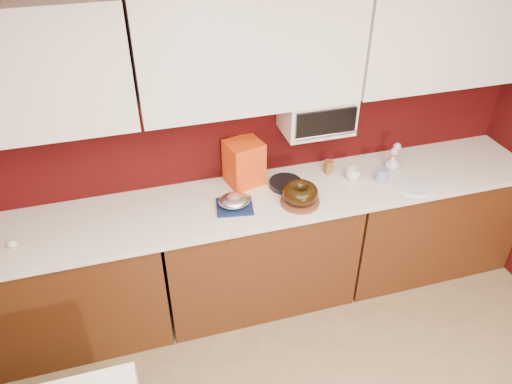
{
  "coord_description": "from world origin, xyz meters",
  "views": [
    {
      "loc": [
        -0.75,
        -0.61,
        2.81
      ],
      "look_at": [
        -0.04,
        1.84,
        1.02
      ],
      "focal_mm": 35.0,
      "sensor_mm": 36.0,
      "label": 1
    }
  ],
  "objects": [
    {
      "name": "pandoro_box",
      "position": [
        -0.03,
        2.14,
        1.05
      ],
      "size": [
        0.27,
        0.25,
        0.31
      ],
      "primitive_type": "cube",
      "rotation": [
        0.0,
        0.0,
        0.24
      ],
      "color": "red",
      "rests_on": "countertop"
    },
    {
      "name": "bundt_cake",
      "position": [
        0.25,
        1.81,
        0.98
      ],
      "size": [
        0.25,
        0.25,
        0.09
      ],
      "primitive_type": "torus",
      "rotation": [
        0.0,
        0.0,
        -0.11
      ],
      "color": "black",
      "rests_on": "cake_base"
    },
    {
      "name": "coffee_mug",
      "position": [
        0.7,
        1.97,
        0.95
      ],
      "size": [
        0.12,
        0.12,
        0.1
      ],
      "primitive_type": "imported",
      "rotation": [
        0.0,
        0.0,
        0.78
      ],
      "color": "white",
      "rests_on": "countertop"
    },
    {
      "name": "flower_blue",
      "position": [
        1.05,
        2.02,
        1.07
      ],
      "size": [
        0.05,
        0.05,
        0.05
      ],
      "primitive_type": "sphere",
      "color": "#85B2D5",
      "rests_on": "flower_vase"
    },
    {
      "name": "base_cabinet_center",
      "position": [
        0.0,
        1.94,
        0.43
      ],
      "size": [
        1.31,
        0.58,
        0.86
      ],
      "primitive_type": "cube",
      "color": "#4A260E",
      "rests_on": "floor"
    },
    {
      "name": "egg_right",
      "position": [
        -1.49,
        1.87,
        0.92
      ],
      "size": [
        0.07,
        0.07,
        0.05
      ],
      "primitive_type": "ellipsoid",
      "rotation": [
        0.0,
        0.0,
        0.43
      ],
      "color": "silver",
      "rests_on": "countertop"
    },
    {
      "name": "base_cabinet_left",
      "position": [
        -1.33,
        1.94,
        0.43
      ],
      "size": [
        1.31,
        0.58,
        0.86
      ],
      "primitive_type": "cube",
      "color": "#4A260E",
      "rests_on": "floor"
    },
    {
      "name": "upper_cabinet_center",
      "position": [
        0.0,
        2.08,
        1.85
      ],
      "size": [
        1.31,
        0.33,
        0.7
      ],
      "primitive_type": "cube",
      "color": "white",
      "rests_on": "wall_back"
    },
    {
      "name": "navy_towel",
      "position": [
        -0.17,
        1.88,
        0.91
      ],
      "size": [
        0.26,
        0.23,
        0.02
      ],
      "primitive_type": "cube",
      "rotation": [
        0.0,
        0.0,
        -0.16
      ],
      "color": "#122044",
      "rests_on": "countertop"
    },
    {
      "name": "blue_jar",
      "position": [
        0.87,
        1.89,
        0.95
      ],
      "size": [
        0.08,
        0.08,
        0.1
      ],
      "primitive_type": "cylinder",
      "rotation": [
        0.0,
        0.0,
        0.01
      ],
      "color": "navy",
      "rests_on": "countertop"
    },
    {
      "name": "toaster_oven_door",
      "position": [
        0.45,
        1.94,
        1.38
      ],
      "size": [
        0.4,
        0.02,
        0.18
      ],
      "primitive_type": "cube",
      "color": "black",
      "rests_on": "toaster_oven"
    },
    {
      "name": "base_cabinet_right",
      "position": [
        1.33,
        1.94,
        0.43
      ],
      "size": [
        1.31,
        0.58,
        0.86
      ],
      "primitive_type": "cube",
      "color": "#4A260E",
      "rests_on": "floor"
    },
    {
      "name": "dark_pan",
      "position": [
        0.22,
        2.02,
        0.92
      ],
      "size": [
        0.25,
        0.25,
        0.04
      ],
      "primitive_type": "cylinder",
      "rotation": [
        0.0,
        0.0,
        0.14
      ],
      "color": "black",
      "rests_on": "countertop"
    },
    {
      "name": "paper_cup",
      "position": [
        0.57,
        2.1,
        0.95
      ],
      "size": [
        0.07,
        0.07,
        0.09
      ],
      "primitive_type": "cylinder",
      "rotation": [
        0.0,
        0.0,
        -0.22
      ],
      "color": "brown",
      "rests_on": "countertop"
    },
    {
      "name": "foil_ham_nest",
      "position": [
        -0.17,
        1.88,
        0.96
      ],
      "size": [
        0.21,
        0.18,
        0.07
      ],
      "primitive_type": "ellipsoid",
      "rotation": [
        0.0,
        0.0,
        -0.05
      ],
      "color": "silver",
      "rests_on": "navy_towel"
    },
    {
      "name": "flower_vase",
      "position": [
        1.02,
        2.0,
        0.96
      ],
      "size": [
        0.1,
        0.1,
        0.13
      ],
      "primitive_type": "imported",
      "rotation": [
        0.0,
        0.0,
        0.16
      ],
      "color": "silver",
      "rests_on": "countertop"
    },
    {
      "name": "roasted_ham",
      "position": [
        -0.17,
        1.88,
        0.98
      ],
      "size": [
        0.12,
        0.11,
        0.06
      ],
      "primitive_type": "ellipsoid",
      "rotation": [
        0.0,
        0.0,
        -0.34
      ],
      "color": "#9D5947",
      "rests_on": "foil_ham_nest"
    },
    {
      "name": "cake_base",
      "position": [
        0.25,
        1.81,
        0.91
      ],
      "size": [
        0.26,
        0.26,
        0.02
      ],
      "primitive_type": "cylinder",
      "rotation": [
        0.0,
        0.0,
        -0.01
      ],
      "color": "brown",
      "rests_on": "countertop"
    },
    {
      "name": "toaster_oven",
      "position": [
        0.45,
        2.1,
        1.38
      ],
      "size": [
        0.45,
        0.3,
        0.25
      ],
      "primitive_type": "cube",
      "color": "white",
      "rests_on": "upper_cabinet_center"
    },
    {
      "name": "upper_cabinet_right",
      "position": [
        1.33,
        2.08,
        1.85
      ],
      "size": [
        1.31,
        0.33,
        0.7
      ],
      "primitive_type": "cube",
      "color": "white",
      "rests_on": "wall_back"
    },
    {
      "name": "countertop",
      "position": [
        0.0,
        1.94,
        0.88
      ],
      "size": [
        4.0,
        0.62,
        0.04
      ],
      "primitive_type": "cube",
      "color": "white",
      "rests_on": "base_cabinet_center"
    },
    {
      "name": "china_plate",
      "position": [
        1.06,
        1.76,
        0.91
      ],
      "size": [
        0.25,
        0.25,
        0.01
      ],
      "primitive_type": "cylinder",
      "rotation": [
        0.0,
        0.0,
        0.04
      ],
      "color": "white",
      "rests_on": "countertop"
    },
    {
      "name": "wall_back",
      "position": [
        0.0,
        2.25,
        1.25
      ],
      "size": [
        4.0,
        0.02,
        2.5
      ],
      "primitive_type": "cube",
      "color": "#3A0808",
      "rests_on": "floor"
    },
    {
      "name": "amber_bottle",
      "position": [
        0.56,
        2.07,
        0.95
      ],
      "size": [
        0.04,
        0.04,
        0.1
      ],
      "primitive_type": "cylinder",
      "rotation": [
        0.0,
        0.0,
        0.32
      ],
      "color": "brown",
      "rests_on": "countertop"
    },
    {
      "name": "toaster_oven_handle",
      "position": [
        0.45,
        1.93,
        1.3
      ],
      "size": [
        0.42,
        0.02,
        0.02
      ],
      "primitive_type": "cylinder",
      "rotation": [
        0.0,
        1.57,
        0.0
      ],
      "color": "silver",
      "rests_on": "toaster_oven"
    },
    {
      "name": "flower_pink",
      "position": [
        1.02,
        2.0,
        1.05
      ],
      "size": [
        0.05,
        0.05,
        0.05
      ],
      "primitive_type": "sphere",
      "color": "pink",
      "rests_on": "flower_vase"
    }
  ]
}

